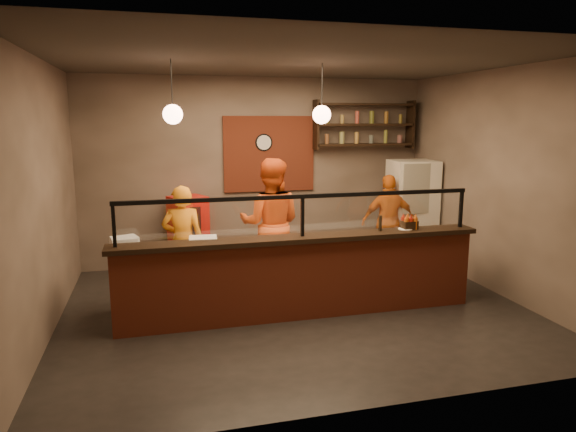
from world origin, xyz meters
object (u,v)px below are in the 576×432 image
object	(u,v)px
condiment_caddy	(409,225)
pepper_mill	(380,223)
cook_mid	(271,224)
red_cooler	(189,234)
cook_right	(389,221)
cook_left	(183,242)
fridge	(411,211)
pizza_dough	(273,239)
wall_clock	(264,142)

from	to	relation	value
condiment_caddy	pepper_mill	bearing A→B (deg)	-178.68
cook_mid	red_cooler	distance (m)	1.66
cook_right	red_cooler	bearing A→B (deg)	-1.71
pepper_mill	cook_left	bearing A→B (deg)	155.37
cook_mid	cook_right	xyz separation A→B (m)	(2.17, 0.52, -0.18)
cook_mid	condiment_caddy	bearing A→B (deg)	160.56
fridge	condiment_caddy	size ratio (longest dim) A/B	9.06
pepper_mill	red_cooler	bearing A→B (deg)	133.90
cook_left	fridge	bearing A→B (deg)	-159.83
fridge	red_cooler	world-z (taller)	fridge
red_cooler	pepper_mill	xyz separation A→B (m)	(2.32, -2.41, 0.53)
pizza_dough	pepper_mill	distance (m)	1.43
cook_left	pepper_mill	world-z (taller)	cook_left
cook_right	condiment_caddy	world-z (taller)	cook_right
wall_clock	cook_right	world-z (taller)	wall_clock
wall_clock	red_cooler	bearing A→B (deg)	-167.06
red_cooler	cook_right	bearing A→B (deg)	-34.19
cook_left	pizza_dough	bearing A→B (deg)	159.37
cook_right	pizza_dough	xyz separation A→B (m)	(-2.29, -1.26, 0.11)
wall_clock	pizza_dough	distance (m)	2.53
cook_mid	pepper_mill	bearing A→B (deg)	151.72
wall_clock	cook_mid	world-z (taller)	wall_clock
pizza_dough	cook_right	bearing A→B (deg)	28.73
cook_mid	cook_right	bearing A→B (deg)	-148.28
cook_left	red_cooler	bearing A→B (deg)	-89.45
fridge	cook_mid	bearing A→B (deg)	-158.31
cook_right	pizza_dough	distance (m)	2.62
red_cooler	condiment_caddy	xyz separation A→B (m)	(2.74, -2.40, 0.49)
fridge	pepper_mill	size ratio (longest dim) A/B	8.84
fridge	condiment_caddy	xyz separation A→B (m)	(-1.11, -2.02, 0.22)
cook_left	cook_right	bearing A→B (deg)	-162.04
fridge	cook_left	bearing A→B (deg)	-161.77
cook_mid	cook_right	distance (m)	2.23
cook_right	fridge	distance (m)	0.62
cook_left	cook_mid	bearing A→B (deg)	-167.39
pizza_dough	pepper_mill	world-z (taller)	pepper_mill
cook_mid	pepper_mill	world-z (taller)	cook_mid
cook_right	fridge	size ratio (longest dim) A/B	0.88
fridge	pizza_dough	xyz separation A→B (m)	(-2.84, -1.52, 0.01)
fridge	condiment_caddy	world-z (taller)	fridge
fridge	red_cooler	bearing A→B (deg)	-179.99
pizza_dough	condiment_caddy	world-z (taller)	condiment_caddy
red_cooler	fridge	bearing A→B (deg)	-28.82
wall_clock	cook_left	world-z (taller)	wall_clock
wall_clock	pizza_dough	xyz separation A→B (m)	(-0.34, -2.21, -1.19)
cook_left	cook_mid	size ratio (longest dim) A/B	0.82
cook_left	pepper_mill	size ratio (longest dim) A/B	7.87
wall_clock	cook_mid	bearing A→B (deg)	-98.34
wall_clock	pizza_dough	world-z (taller)	wall_clock
red_cooler	pizza_dough	world-z (taller)	red_cooler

